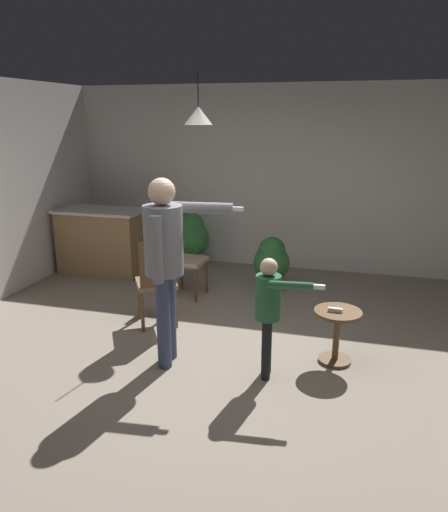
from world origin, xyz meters
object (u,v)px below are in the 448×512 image
dining_chair_near_wall (157,279)px  spare_remote_on_table (335,310)px  kitchen_counter (102,241)px  potted_plant_corner (272,261)px  dining_chair_by_counter (182,255)px  person_child (269,305)px  potted_plant_by_wall (190,237)px  side_table_by_couch (337,330)px  person_adult (165,252)px

dining_chair_near_wall → spare_remote_on_table: bearing=-40.9°
kitchen_counter → potted_plant_corner: 2.55m
dining_chair_by_counter → kitchen_counter: bearing=-107.3°
person_child → potted_plant_by_wall: person_child is taller
spare_remote_on_table → potted_plant_corner: bearing=116.6°
side_table_by_couch → spare_remote_on_table: size_ratio=4.00×
kitchen_counter → person_adult: bearing=-49.7°
side_table_by_couch → dining_chair_near_wall: size_ratio=0.52×
person_adult → potted_plant_corner: person_adult is taller
potted_plant_corner → dining_chair_by_counter: bearing=-156.6°
side_table_by_couch → dining_chair_by_counter: size_ratio=0.52×
potted_plant_corner → kitchen_counter: bearing=177.1°
person_child → spare_remote_on_table: size_ratio=8.48×
side_table_by_couch → dining_chair_near_wall: dining_chair_near_wall is taller
dining_chair_by_counter → potted_plant_corner: dining_chair_by_counter is taller
dining_chair_by_counter → dining_chair_near_wall: same height
person_child → spare_remote_on_table: 0.69m
kitchen_counter → side_table_by_couch: kitchen_counter is taller
person_child → spare_remote_on_table: (0.55, 0.39, -0.15)m
dining_chair_near_wall → potted_plant_corner: size_ratio=1.36×
kitchen_counter → spare_remote_on_table: (3.43, -1.91, 0.06)m
dining_chair_by_counter → dining_chair_near_wall: 0.97m
dining_chair_near_wall → dining_chair_by_counter: bearing=62.7°
kitchen_counter → side_table_by_couch: 3.94m
kitchen_counter → person_adult: (1.94, -2.29, 0.60)m
side_table_by_couch → potted_plant_corner: (-0.92, 1.75, 0.08)m
side_table_by_couch → dining_chair_by_counter: (-1.99, 1.28, 0.22)m
side_table_by_couch → person_adult: 1.75m
person_adult → potted_plant_corner: 2.35m
person_child → potted_plant_corner: person_child is taller
kitchen_counter → person_adult: person_adult is taller
potted_plant_by_wall → spare_remote_on_table: 3.34m
person_child → potted_plant_by_wall: bearing=-154.7°
side_table_by_couch → potted_plant_by_wall: size_ratio=0.60×
dining_chair_by_counter → spare_remote_on_table: dining_chair_by_counter is taller
kitchen_counter → potted_plant_by_wall: size_ratio=1.45×
potted_plant_by_wall → person_adult: bearing=-75.0°
side_table_by_couch → dining_chair_near_wall: (-1.93, 0.31, 0.22)m
kitchen_counter → side_table_by_couch: bearing=-28.5°
spare_remote_on_table → dining_chair_by_counter: bearing=146.2°
person_child → kitchen_counter: bearing=-134.2°
dining_chair_near_wall → spare_remote_on_table: dining_chair_near_wall is taller
person_adult → dining_chair_by_counter: person_adult is taller
side_table_by_couch → potted_plant_by_wall: (-2.28, 2.43, 0.15)m
kitchen_counter → dining_chair_by_counter: dining_chair_by_counter is taller
person_child → person_adult: bearing=-96.2°
dining_chair_by_counter → spare_remote_on_table: 2.36m
person_adult → spare_remote_on_table: (1.49, 0.39, -0.54)m
potted_plant_corner → spare_remote_on_table: bearing=-63.4°
person_child → potted_plant_corner: bearing=-176.6°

